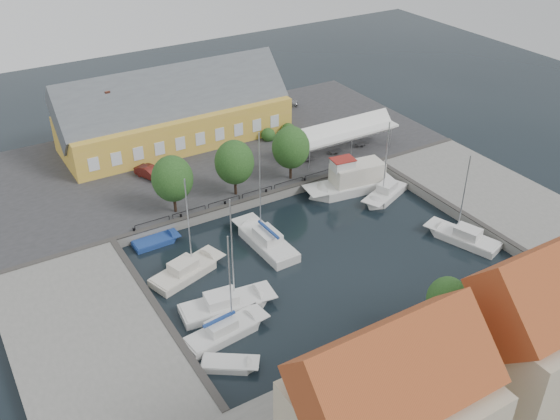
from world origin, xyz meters
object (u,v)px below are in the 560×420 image
at_px(car_red, 151,173).
at_px(launch_nw, 156,243).
at_px(warehouse, 170,115).
at_px(trawler, 353,182).
at_px(west_boat_b, 186,272).
at_px(car_silver, 284,102).
at_px(west_boat_c, 225,306).
at_px(tent_canopy, 343,132).
at_px(center_sailboat, 266,242).
at_px(east_boat_a, 385,195).
at_px(launch_sw, 229,366).
at_px(west_boat_d, 225,333).
at_px(east_boat_c, 464,239).

bearing_deg(car_red, launch_nw, -131.48).
distance_m(warehouse, trawler, 24.76).
xyz_separation_m(trawler, west_boat_b, (-22.42, -4.86, -0.76)).
bearing_deg(car_silver, west_boat_c, 167.03).
relative_size(tent_canopy, west_boat_c, 1.25).
relative_size(warehouse, launch_nw, 6.07).
height_order(center_sailboat, east_boat_a, center_sailboat).
relative_size(center_sailboat, east_boat_a, 1.25).
height_order(tent_canopy, east_boat_a, east_boat_a).
relative_size(west_boat_b, west_boat_c, 0.92).
distance_m(tent_canopy, launch_sw, 36.88).
bearing_deg(car_red, car_silver, 1.99).
bearing_deg(launch_sw, tent_canopy, 40.75).
relative_size(car_silver, launch_sw, 0.89).
distance_m(east_boat_a, west_boat_c, 24.90).
bearing_deg(trawler, east_boat_a, -55.68).
xyz_separation_m(warehouse, trawler, (13.09, -20.74, -3.41)).
distance_m(west_boat_c, launch_sw, 6.76).
relative_size(car_silver, west_boat_d, 0.41).
bearing_deg(west_boat_b, trawler, 12.24).
bearing_deg(east_boat_a, west_boat_c, -161.83).
bearing_deg(east_boat_a, trawler, 124.32).
bearing_deg(west_boat_d, tent_canopy, 38.02).
bearing_deg(west_boat_c, car_red, 83.94).
height_order(east_boat_a, west_boat_b, west_boat_b).
relative_size(center_sailboat, west_boat_b, 1.20).
relative_size(east_boat_c, west_boat_b, 0.95).
xyz_separation_m(center_sailboat, west_boat_b, (-8.57, -0.35, -0.10)).
xyz_separation_m(trawler, east_boat_a, (2.17, -3.18, -0.75)).
height_order(west_boat_c, launch_sw, west_boat_c).
bearing_deg(west_boat_b, car_red, 78.90).
bearing_deg(launch_nw, east_boat_a, -10.30).
height_order(car_silver, east_boat_c, east_boat_c).
height_order(west_boat_d, launch_sw, west_boat_d).
distance_m(west_boat_b, west_boat_c, 6.15).
bearing_deg(launch_nw, car_red, 70.45).
height_order(east_boat_a, west_boat_c, west_boat_c).
xyz_separation_m(warehouse, tent_canopy, (16.60, -13.86, -0.74)).
distance_m(car_red, east_boat_c, 34.66).
relative_size(west_boat_c, launch_nw, 2.38).
relative_size(tent_canopy, center_sailboat, 1.14).
xyz_separation_m(car_silver, launch_nw, (-28.06, -21.87, -1.60)).
distance_m(trawler, launch_nw, 23.03).
bearing_deg(launch_sw, car_silver, 53.93).
distance_m(tent_canopy, car_red, 23.30).
distance_m(trawler, launch_sw, 29.72).
bearing_deg(west_boat_d, west_boat_c, 62.33).
xyz_separation_m(warehouse, west_boat_d, (-9.94, -34.60, -4.16)).
bearing_deg(west_boat_b, launch_nw, 95.03).
bearing_deg(center_sailboat, west_boat_b, -177.66).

